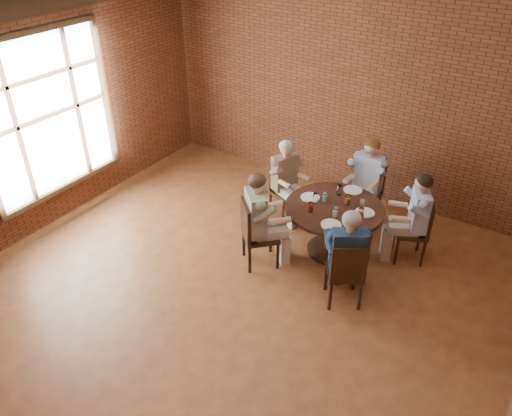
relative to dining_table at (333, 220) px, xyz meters
The scene contains 30 objects.
floor 1.94m from the dining_table, 111.43° to the right, with size 7.00×7.00×0.00m, color #9D5D30.
ceiling 3.42m from the dining_table, 111.43° to the right, with size 7.00×7.00×0.00m, color white.
wall_back 2.23m from the dining_table, 111.07° to the left, with size 7.00×7.00×0.00m, color brown.
wall_left 4.45m from the dining_table, 156.20° to the right, with size 7.00×7.00×0.00m, color brown.
ceiling_beam 4.51m from the dining_table, 151.02° to the right, with size 0.22×6.90×0.26m, color black.
window 4.24m from the dining_table, 160.94° to the right, with size 0.10×2.16×2.36m.
dining_table is the anchor object (origin of this frame).
chair_a 1.12m from the dining_table, 25.24° to the left, with size 0.54×0.54×0.92m.
diner_a 1.05m from the dining_table, 25.24° to the left, with size 0.51×0.62×1.30m, color #3E54A3, non-canonical shape.
chair_b 1.09m from the dining_table, 86.95° to the left, with size 0.45×0.45×0.94m.
diner_b 1.01m from the dining_table, 86.95° to the left, with size 0.53×0.65×1.33m, color #9AA6C4, non-canonical shape.
chair_c 1.15m from the dining_table, 156.30° to the left, with size 0.52×0.52×0.90m.
diner_c 1.07m from the dining_table, 156.30° to the left, with size 0.49×0.61×1.27m, color brown, non-canonical shape.
chair_d 1.11m from the dining_table, 134.43° to the right, with size 0.62×0.62×0.95m.
diner_d 1.03m from the dining_table, 134.43° to the right, with size 0.55×0.67×1.36m, color gray, non-canonical shape.
chair_e 1.06m from the dining_table, 56.64° to the right, with size 0.58×0.58×0.93m.
diner_e 0.98m from the dining_table, 56.64° to the right, with size 0.52×0.64×1.32m, color #192D48, non-canonical shape.
plate_a 0.46m from the dining_table, ahead, with size 0.26×0.26×0.01m, color white.
plate_b 0.57m from the dining_table, 86.16° to the left, with size 0.26×0.26×0.01m, color white.
plate_c 0.44m from the dining_table, behind, with size 0.26×0.26×0.01m, color white.
plate_d 0.51m from the dining_table, 70.88° to the right, with size 0.26×0.26×0.01m, color white.
glass_a 0.46m from the dining_table, 20.80° to the left, with size 0.07×0.07×0.14m, color white.
glass_b 0.34m from the dining_table, 52.27° to the left, with size 0.07×0.07×0.14m, color white.
glass_c 0.44m from the dining_table, 104.84° to the left, with size 0.07×0.07×0.14m, color white.
glass_d 0.34m from the dining_table, 166.14° to the left, with size 0.07×0.07×0.14m, color white.
glass_e 0.40m from the dining_table, behind, with size 0.07×0.07×0.14m, color white.
glass_f 0.47m from the dining_table, 126.73° to the right, with size 0.07×0.07×0.14m, color white.
glass_g 0.38m from the dining_table, 64.67° to the right, with size 0.07×0.07×0.14m, color white.
glass_h 0.49m from the dining_table, ahead, with size 0.07×0.07×0.14m, color white.
smartphone 0.45m from the dining_table, 31.15° to the right, with size 0.07×0.14×0.01m, color black.
Camera 1 is at (2.82, -3.57, 4.30)m, focal length 35.00 mm.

